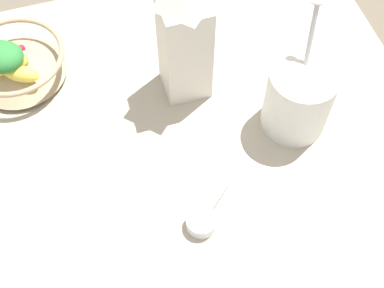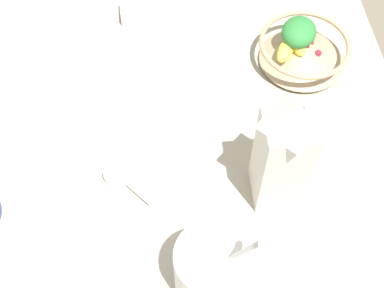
{
  "view_description": "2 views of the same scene",
  "coord_description": "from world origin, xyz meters",
  "views": [
    {
      "loc": [
        0.07,
        0.37,
        0.83
      ],
      "look_at": [
        -0.06,
        -0.04,
        0.1
      ],
      "focal_mm": 50.0,
      "sensor_mm": 36.0,
      "label": 1
    },
    {
      "loc": [
        -0.51,
        -0.01,
        0.87
      ],
      "look_at": [
        -0.04,
        -0.06,
        0.12
      ],
      "focal_mm": 50.0,
      "sensor_mm": 36.0,
      "label": 2
    }
  ],
  "objects": [
    {
      "name": "ground_plane",
      "position": [
        0.0,
        0.0,
        0.0
      ],
      "size": [
        6.0,
        6.0,
        0.0
      ],
      "primitive_type": "plane",
      "color": "#665B4C"
    },
    {
      "name": "measuring_scoop",
      "position": [
        -0.04,
        0.07,
        0.05
      ],
      "size": [
        0.09,
        0.08,
        0.02
      ],
      "color": "white",
      "rests_on": "countertop"
    },
    {
      "name": "countertop",
      "position": [
        0.0,
        0.0,
        0.02
      ],
      "size": [
        0.97,
        0.97,
        0.04
      ],
      "color": "#B2A893",
      "rests_on": "ground_plane"
    },
    {
      "name": "fruit_bowl",
      "position": [
        0.19,
        -0.31,
        0.08
      ],
      "size": [
        0.18,
        0.18,
        0.09
      ],
      "color": "tan",
      "rests_on": "countertop"
    },
    {
      "name": "milk_carton",
      "position": [
        -0.09,
        -0.2,
        0.16
      ],
      "size": [
        0.08,
        0.08,
        0.25
      ],
      "color": "silver",
      "rests_on": "countertop"
    },
    {
      "name": "yogurt_tub",
      "position": [
        -0.25,
        -0.07,
        0.11
      ],
      "size": [
        0.11,
        0.12,
        0.23
      ],
      "color": "white",
      "rests_on": "countertop"
    }
  ]
}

